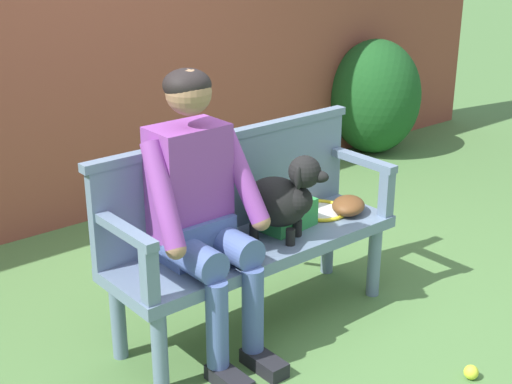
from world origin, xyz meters
TOP-DOWN VIEW (x-y plane):
  - ground_plane at (0.00, 0.00)m, footprint 40.00×40.00m
  - brick_garden_fence at (0.00, 1.88)m, footprint 8.00×0.30m
  - hedge_bush_mid_left at (2.60, 1.55)m, footprint 0.78×0.77m
  - garden_bench at (0.00, 0.00)m, footprint 1.51×0.47m
  - bench_backrest at (0.00, 0.21)m, footprint 1.55×0.06m
  - bench_armrest_left_end at (-0.72, -0.08)m, footprint 0.06×0.47m
  - bench_armrest_right_end at (0.72, -0.08)m, footprint 0.06×0.47m
  - person_seated at (-0.33, -0.01)m, footprint 0.56×0.64m
  - dog_on_bench at (0.11, -0.07)m, footprint 0.33×0.42m
  - tennis_racket at (0.47, 0.08)m, footprint 0.44×0.56m
  - baseball_glove at (0.59, -0.05)m, footprint 0.28×0.26m
  - sports_bag at (0.22, 0.03)m, footprint 0.30×0.23m
  - tennis_ball at (0.43, -0.98)m, footprint 0.07×0.07m

SIDE VIEW (x-z plane):
  - ground_plane at x=0.00m, z-range 0.00..0.00m
  - tennis_ball at x=0.43m, z-range 0.00..0.07m
  - garden_bench at x=0.00m, z-range 0.16..0.62m
  - tennis_racket at x=0.47m, z-range 0.46..0.48m
  - hedge_bush_mid_left at x=2.60m, z-range 0.00..0.97m
  - baseball_glove at x=0.59m, z-range 0.46..0.55m
  - sports_bag at x=0.22m, z-range 0.46..0.60m
  - bench_armrest_left_end at x=-0.72m, z-range 0.52..0.80m
  - bench_armrest_right_end at x=0.72m, z-range 0.52..0.80m
  - dog_on_bench at x=0.11m, z-range 0.46..0.89m
  - bench_backrest at x=0.00m, z-range 0.46..0.96m
  - person_seated at x=-0.33m, z-range 0.07..1.40m
  - brick_garden_fence at x=0.00m, z-range 0.00..2.16m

